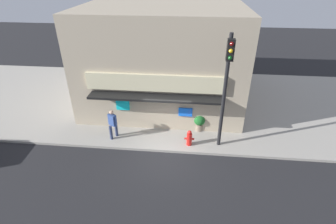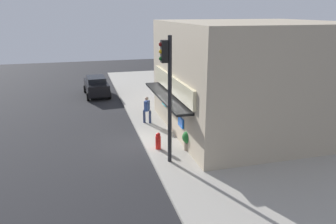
# 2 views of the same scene
# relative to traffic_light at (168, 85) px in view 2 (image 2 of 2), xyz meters

# --- Properties ---
(ground_plane) EXTENTS (63.92, 63.92, 0.00)m
(ground_plane) POSITION_rel_traffic_light_xyz_m (-2.80, -0.71, -3.87)
(ground_plane) COLOR #232326
(sidewalk) EXTENTS (42.61, 11.37, 0.14)m
(sidewalk) POSITION_rel_traffic_light_xyz_m (-2.80, 4.98, -3.80)
(sidewalk) COLOR #A39E93
(sidewalk) RESTS_ON ground_plane
(corner_building) EXTENTS (9.85, 10.58, 6.28)m
(corner_building) POSITION_rel_traffic_light_xyz_m (-3.50, 6.11, -0.59)
(corner_building) COLOR tan
(corner_building) RESTS_ON sidewalk
(traffic_light) EXTENTS (0.32, 0.58, 5.87)m
(traffic_light) POSITION_rel_traffic_light_xyz_m (0.00, 0.00, 0.00)
(traffic_light) COLOR black
(traffic_light) RESTS_ON sidewalk
(fire_hydrant) EXTENTS (0.52, 0.28, 0.88)m
(fire_hydrant) POSITION_rel_traffic_light_xyz_m (-1.56, -0.09, -3.30)
(fire_hydrant) COLOR red
(fire_hydrant) RESTS_ON sidewalk
(trash_can) EXTENTS (0.54, 0.54, 0.87)m
(trash_can) POSITION_rel_traffic_light_xyz_m (-8.21, 1.56, -3.29)
(trash_can) COLOR #2D2D2D
(trash_can) RESTS_ON sidewalk
(pedestrian) EXTENTS (0.55, 0.55, 1.70)m
(pedestrian) POSITION_rel_traffic_light_xyz_m (-5.72, 0.18, -2.79)
(pedestrian) COLOR navy
(pedestrian) RESTS_ON sidewalk
(potted_plant_by_doorway) EXTENTS (0.67, 0.67, 1.03)m
(potted_plant_by_doorway) POSITION_rel_traffic_light_xyz_m (-1.03, 1.38, -3.14)
(potted_plant_by_doorway) COLOR gray
(potted_plant_by_doorway) RESTS_ON sidewalk
(parked_car_black) EXTENTS (4.25, 2.17, 1.64)m
(parked_car_black) POSITION_rel_traffic_light_xyz_m (-14.23, -2.49, -3.01)
(parked_car_black) COLOR black
(parked_car_black) RESTS_ON ground_plane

